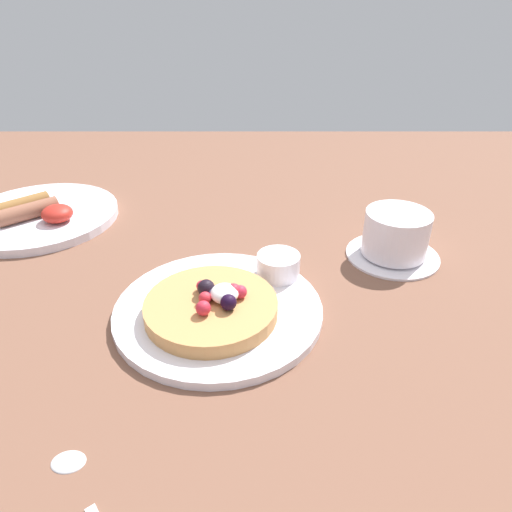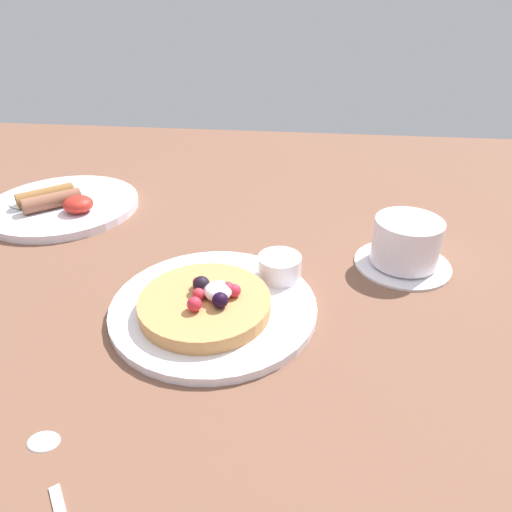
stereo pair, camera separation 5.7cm
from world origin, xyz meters
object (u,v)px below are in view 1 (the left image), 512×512
object	(u,v)px
syrup_ramekin	(279,265)
breakfast_plate	(40,216)
coffee_cup	(397,232)
pancake_plate	(220,310)
teaspoon	(85,493)
coffee_saucer	(394,254)

from	to	relation	value
syrup_ramekin	breakfast_plate	size ratio (longest dim) A/B	0.22
coffee_cup	pancake_plate	bearing A→B (deg)	-150.88
coffee_cup	teaspoon	world-z (taller)	coffee_cup
pancake_plate	breakfast_plate	xyz separation A→B (cm)	(-31.23, 25.00, 0.14)
breakfast_plate	coffee_cup	xyz separation A→B (cm)	(55.11, -11.69, 3.19)
coffee_saucer	coffee_cup	distance (cm)	3.54
syrup_ramekin	pancake_plate	bearing A→B (deg)	-137.78
breakfast_plate	teaspoon	size ratio (longest dim) A/B	1.98
pancake_plate	breakfast_plate	distance (cm)	40.00
teaspoon	pancake_plate	bearing A→B (deg)	68.89
coffee_cup	teaspoon	bearing A→B (deg)	-132.26
pancake_plate	coffee_cup	bearing A→B (deg)	29.12
breakfast_plate	coffee_saucer	distance (cm)	56.34
syrup_ramekin	teaspoon	distance (cm)	33.35
pancake_plate	syrup_ramekin	xyz separation A→B (cm)	(7.28, 6.60, 2.08)
teaspoon	coffee_cup	bearing A→B (deg)	47.74
coffee_cup	breakfast_plate	bearing A→B (deg)	168.03
pancake_plate	breakfast_plate	size ratio (longest dim) A/B	0.97
breakfast_plate	teaspoon	distance (cm)	52.62
pancake_plate	breakfast_plate	bearing A→B (deg)	141.32
pancake_plate	teaspoon	distance (cm)	24.19
teaspoon	syrup_ramekin	bearing A→B (deg)	61.27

